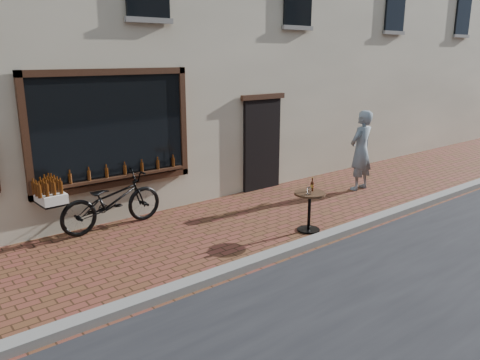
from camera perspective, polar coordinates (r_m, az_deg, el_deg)
ground at (r=8.06m, az=8.73°, el=-8.63°), size 90.00×90.00×0.00m
kerb at (r=8.16m, az=7.70°, el=-7.82°), size 90.00×0.25×0.12m
cargo_bicycle at (r=9.18m, az=-15.60°, el=-2.44°), size 2.42×0.80×1.14m
bistro_table at (r=8.81m, az=8.48°, el=-2.84°), size 0.58×0.58×1.00m
pedestrian at (r=11.73m, az=14.53°, el=3.50°), size 0.74×0.52×1.95m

